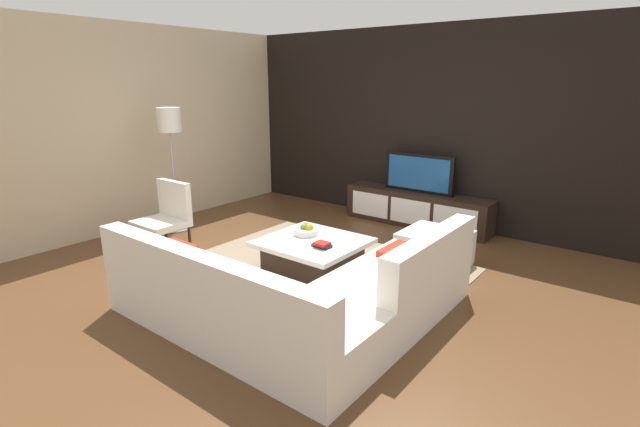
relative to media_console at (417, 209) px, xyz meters
The scene contains 13 objects.
ground_plane 2.41m from the media_console, 90.00° to the right, with size 14.00×14.00×0.00m, color brown.
feature_wall_back 1.19m from the media_console, 90.00° to the left, with size 6.40×0.12×2.80m, color black.
side_wall_left 4.05m from the media_console, 145.54° to the right, with size 0.12×5.20×2.80m, color beige.
area_rug 2.41m from the media_console, 92.39° to the right, with size 2.99×2.71×0.01m, color gray.
media_console is the anchor object (origin of this frame).
television 0.53m from the media_console, 90.00° to the left, with size 1.04×0.06×0.55m.
sectional_couch 3.34m from the media_console, 80.91° to the right, with size 2.53×2.34×0.81m.
coffee_table 2.30m from the media_console, 92.49° to the right, with size 1.05×0.98×0.38m.
accent_chair_near 3.46m from the media_console, 124.15° to the right, with size 0.57×0.52×0.87m.
floor_lamp 3.62m from the media_console, 138.16° to the right, with size 0.31×0.31×1.70m.
ottoman 1.55m from the media_console, 56.00° to the right, with size 0.70×0.70×0.40m, color white.
fruit_bowl 2.22m from the media_console, 97.21° to the right, with size 0.28×0.28×0.13m.
book_stack 2.43m from the media_console, 87.26° to the right, with size 0.20×0.14×0.06m.
Camera 1 is at (2.90, -3.65, 2.06)m, focal length 26.27 mm.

